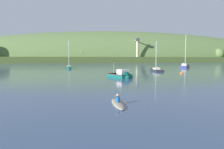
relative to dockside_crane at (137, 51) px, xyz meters
The scene contains 8 objects.
far_shoreline_hill 40.97m from the dockside_crane, 87.08° to the left, with size 537.50×127.12×67.70m.
dockside_crane is the anchor object (origin of this frame).
sailboat_near_mooring 121.73m from the dockside_crane, 116.51° to the right, with size 2.61×7.32×11.23m.
sailboat_midwater_white 129.43m from the dockside_crane, 102.19° to the right, with size 2.31×6.67×9.92m.
sailboat_outer_reach 106.40m from the dockside_crane, 93.94° to the right, with size 7.64×8.99×14.51m.
fishing_boat_moored 150.76m from the dockside_crane, 105.85° to the right, with size 4.68×6.38×3.80m.
canoe_with_paddler 173.92m from the dockside_crane, 105.18° to the right, with size 1.42×4.03×1.02m.
mooring_buoy_off_fishing_boat 138.79m from the dockside_crane, 100.08° to the right, with size 0.76×0.76×0.84m.
Camera 1 is at (-3.18, -1.00, 3.78)m, focal length 32.06 mm.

